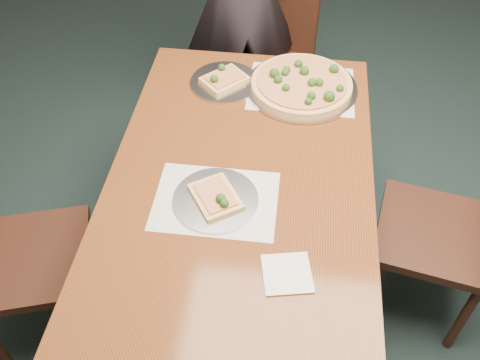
# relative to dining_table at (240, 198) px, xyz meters

# --- Properties ---
(ground) EXTENTS (8.00, 8.00, 0.00)m
(ground) POSITION_rel_dining_table_xyz_m (0.38, -0.11, -0.66)
(ground) COLOR black
(ground) RESTS_ON ground
(dining_table) EXTENTS (0.90, 1.50, 0.75)m
(dining_table) POSITION_rel_dining_table_xyz_m (0.00, 0.00, 0.00)
(dining_table) COLOR #532710
(dining_table) RESTS_ON ground
(chair_far) EXTENTS (0.51, 0.51, 0.91)m
(chair_far) POSITION_rel_dining_table_xyz_m (0.01, 1.15, -0.14)
(chair_far) COLOR black
(chair_far) RESTS_ON ground
(chair_left) EXTENTS (0.53, 0.53, 0.91)m
(chair_left) POSITION_rel_dining_table_xyz_m (-0.82, -0.23, -0.14)
(chair_left) COLOR black
(chair_left) RESTS_ON ground
(chair_right) EXTENTS (0.49, 0.49, 0.91)m
(chair_right) POSITION_rel_dining_table_xyz_m (0.81, 0.08, -0.14)
(chair_right) COLOR black
(chair_right) RESTS_ON ground
(placemat_main) EXTENTS (0.42, 0.32, 0.00)m
(placemat_main) POSITION_rel_dining_table_xyz_m (0.18, 0.53, 0.09)
(placemat_main) COLOR white
(placemat_main) RESTS_ON dining_table
(placemat_near) EXTENTS (0.40, 0.30, 0.00)m
(placemat_near) POSITION_rel_dining_table_xyz_m (-0.07, -0.10, 0.09)
(placemat_near) COLOR white
(placemat_near) RESTS_ON dining_table
(pizza_pan) EXTENTS (0.45, 0.45, 0.08)m
(pizza_pan) POSITION_rel_dining_table_xyz_m (0.18, 0.53, 0.12)
(pizza_pan) COLOR silver
(pizza_pan) RESTS_ON dining_table
(slice_plate_near) EXTENTS (0.28, 0.28, 0.06)m
(slice_plate_near) POSITION_rel_dining_table_xyz_m (-0.07, -0.10, 0.11)
(slice_plate_near) COLOR silver
(slice_plate_near) RESTS_ON dining_table
(slice_plate_far) EXTENTS (0.28, 0.28, 0.06)m
(slice_plate_far) POSITION_rel_dining_table_xyz_m (-0.13, 0.53, 0.10)
(slice_plate_far) COLOR silver
(slice_plate_far) RESTS_ON dining_table
(napkin) EXTENTS (0.17, 0.17, 0.01)m
(napkin) POSITION_rel_dining_table_xyz_m (0.18, -0.36, 0.09)
(napkin) COLOR white
(napkin) RESTS_ON dining_table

